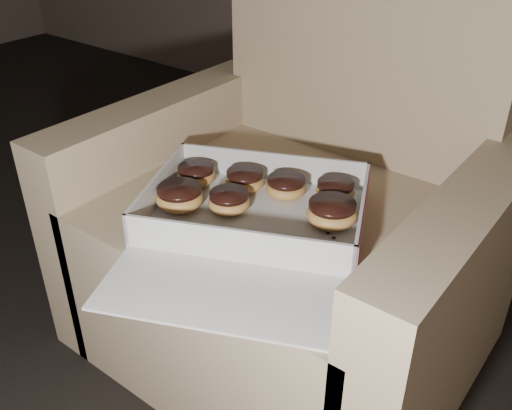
% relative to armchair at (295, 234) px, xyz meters
% --- Properties ---
extents(armchair, '(0.80, 0.68, 0.84)m').
position_rel_armchair_xyz_m(armchair, '(0.00, 0.00, 0.00)').
color(armchair, '#907B5C').
rests_on(armchair, floor).
extents(bakery_box, '(0.54, 0.57, 0.07)m').
position_rel_armchair_xyz_m(bakery_box, '(0.02, -0.17, 0.12)').
color(bakery_box, silver).
rests_on(bakery_box, armchair).
extents(donut_a, '(0.08, 0.08, 0.04)m').
position_rel_armchair_xyz_m(donut_a, '(0.09, -0.00, 0.14)').
color(donut_a, '#D28F49').
rests_on(donut_a, bakery_box).
extents(donut_b, '(0.09, 0.09, 0.04)m').
position_rel_armchair_xyz_m(donut_b, '(-0.13, -0.21, 0.14)').
color(donut_b, '#D28F49').
rests_on(donut_b, bakery_box).
extents(donut_c, '(0.09, 0.09, 0.05)m').
position_rel_armchair_xyz_m(donut_c, '(0.13, -0.08, 0.14)').
color(donut_c, '#D28F49').
rests_on(donut_c, bakery_box).
extents(donut_d, '(0.08, 0.08, 0.04)m').
position_rel_armchair_xyz_m(donut_d, '(-0.17, -0.12, 0.14)').
color(donut_d, '#D28F49').
rests_on(donut_d, bakery_box).
extents(donut_e, '(0.08, 0.08, 0.04)m').
position_rel_armchair_xyz_m(donut_e, '(-0.07, -0.08, 0.14)').
color(donut_e, '#D28F49').
rests_on(donut_e, bakery_box).
extents(donut_f, '(0.08, 0.08, 0.04)m').
position_rel_armchair_xyz_m(donut_f, '(-0.05, -0.16, 0.14)').
color(donut_f, '#D28F49').
rests_on(donut_f, bakery_box).
extents(donut_g, '(0.08, 0.08, 0.04)m').
position_rel_armchair_xyz_m(donut_g, '(0.01, -0.05, 0.14)').
color(donut_g, '#D28F49').
rests_on(donut_g, bakery_box).
extents(crumb_a, '(0.01, 0.01, 0.00)m').
position_rel_armchair_xyz_m(crumb_a, '(0.16, -0.12, 0.12)').
color(crumb_a, black).
rests_on(crumb_a, bakery_box).
extents(crumb_b, '(0.01, 0.01, 0.00)m').
position_rel_armchair_xyz_m(crumb_b, '(0.18, -0.17, 0.12)').
color(crumb_b, black).
rests_on(crumb_b, bakery_box).
extents(crumb_c, '(0.01, 0.01, 0.00)m').
position_rel_armchair_xyz_m(crumb_c, '(0.14, -0.11, 0.12)').
color(crumb_c, black).
rests_on(crumb_c, bakery_box).
extents(crumb_d, '(0.01, 0.01, 0.00)m').
position_rel_armchair_xyz_m(crumb_d, '(0.20, -0.19, 0.12)').
color(crumb_d, black).
rests_on(crumb_d, bakery_box).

